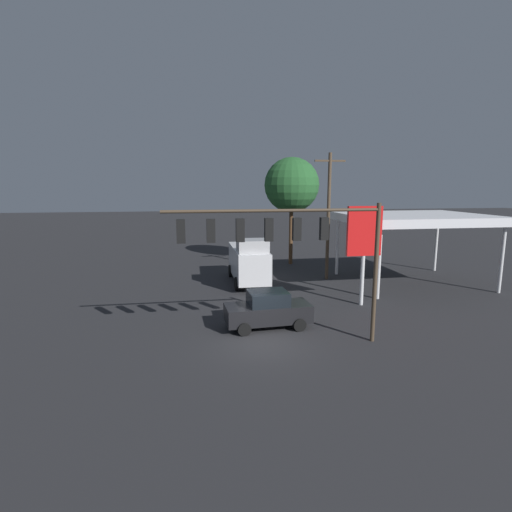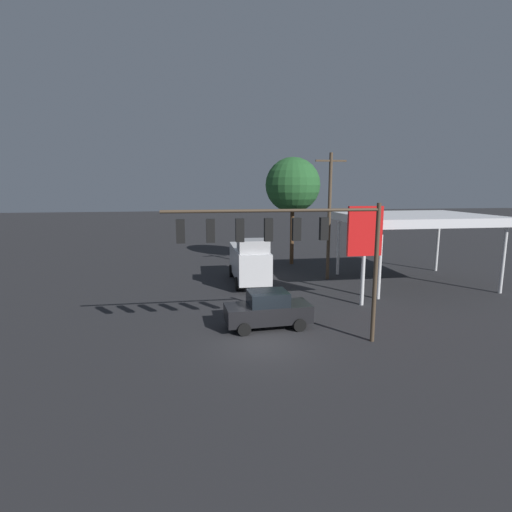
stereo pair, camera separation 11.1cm
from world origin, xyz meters
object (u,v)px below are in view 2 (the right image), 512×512
traffic_signal_assembly (284,237)px  price_sign (365,236)px  sedan_waiting (268,310)px  delivery_truck (249,261)px  street_tree (293,185)px  utility_pole (329,214)px

traffic_signal_assembly → price_sign: (-6.28, -5.59, -0.76)m
traffic_signal_assembly → sedan_waiting: size_ratio=2.15×
price_sign → delivery_truck: bearing=-47.8°
price_sign → sedan_waiting: 7.88m
sedan_waiting → delivery_truck: bearing=-96.0°
sedan_waiting → street_tree: bearing=-111.7°
utility_pole → delivery_truck: 7.16m
price_sign → sedan_waiting: size_ratio=1.35×
traffic_signal_assembly → street_tree: bearing=-105.3°
price_sign → utility_pole: bearing=-91.7°
utility_pole → price_sign: 7.02m
utility_pole → delivery_truck: utility_pole is taller
sedan_waiting → street_tree: size_ratio=0.46×
street_tree → delivery_truck: bearing=53.8°
traffic_signal_assembly → price_sign: traffic_signal_assembly is taller
utility_pole → sedan_waiting: utility_pole is taller
price_sign → street_tree: bearing=-85.5°
price_sign → sedan_waiting: (6.48, 2.97, -3.37)m
street_tree → traffic_signal_assembly: bearing=74.7°
utility_pole → delivery_truck: (6.26, 0.28, -3.45)m
traffic_signal_assembly → utility_pole: 14.13m
traffic_signal_assembly → utility_pole: size_ratio=1.00×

